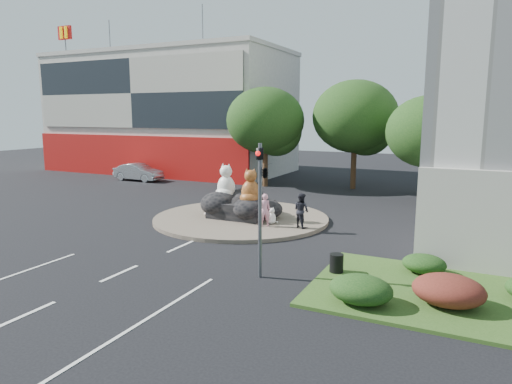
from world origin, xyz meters
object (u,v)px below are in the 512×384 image
cat_white (226,181)px  kitten_calico (208,209)px  cat_tabby (251,186)px  pedestrian_dark (301,210)px  litter_bin (336,263)px  parked_car (138,172)px  pedestrian_pink (265,210)px  kitten_white (272,215)px

cat_white → kitten_calico: size_ratio=2.51×
cat_tabby → pedestrian_dark: (3.14, -0.41, -1.00)m
litter_bin → parked_car: bearing=144.9°
pedestrian_pink → pedestrian_dark: 1.92m
parked_car → litter_bin: bearing=-124.7°
cat_white → parked_car: 17.78m
kitten_white → cat_white: bearing=116.2°
pedestrian_pink → litter_bin: size_ratio=2.50×
parked_car → litter_bin: parked_car is taller
cat_tabby → parked_car: bearing=128.6°
kitten_white → pedestrian_dark: size_ratio=0.50×
cat_tabby → litter_bin: bearing=-61.7°
pedestrian_pink → litter_bin: bearing=103.4°
kitten_white → litter_bin: kitten_white is taller
cat_white → cat_tabby: 2.05m
pedestrian_pink → parked_car: bearing=-65.6°
pedestrian_pink → parked_car: (-18.06, 11.43, -0.28)m
pedestrian_dark → litter_bin: (3.50, -5.62, -0.64)m
litter_bin → kitten_white: bearing=132.4°
parked_car → kitten_white: bearing=-120.2°
cat_tabby → kitten_calico: size_ratio=2.40×
kitten_calico → litter_bin: kitten_calico is taller
kitten_white → parked_car: parked_car is taller
cat_tabby → litter_bin: (6.64, -6.03, -1.64)m
pedestrian_dark → litter_bin: pedestrian_dark is taller
cat_white → pedestrian_dark: size_ratio=1.16×
cat_tabby → pedestrian_dark: size_ratio=1.10×
cat_tabby → parked_car: (-16.75, 10.43, -1.32)m
kitten_white → parked_car: 21.12m
pedestrian_pink → kitten_calico: bearing=-42.9°
cat_white → parked_car: cat_white is taller
kitten_calico → pedestrian_dark: (5.73, -0.08, 0.49)m
litter_bin → pedestrian_dark: bearing=121.9°
pedestrian_pink → litter_bin: (5.33, -5.03, -0.60)m
kitten_calico → parked_car: bearing=143.4°
kitten_calico → pedestrian_pink: pedestrian_pink is taller
cat_white → parked_car: size_ratio=0.44×
litter_bin → kitten_calico: bearing=148.3°
litter_bin → pedestrian_pink: bearing=136.6°
kitten_calico → cat_white: bearing=57.8°
cat_white → parked_car: (-14.81, 9.76, -1.37)m
pedestrian_dark → parked_car: bearing=-0.6°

